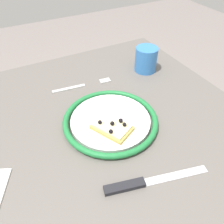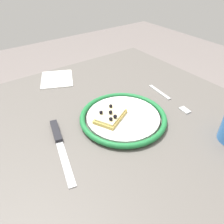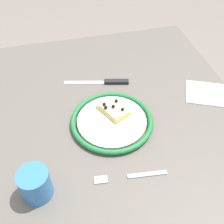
{
  "view_description": "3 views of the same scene",
  "coord_description": "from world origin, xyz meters",
  "px_view_note": "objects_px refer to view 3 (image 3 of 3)",
  "views": [
    {
      "loc": [
        0.35,
        -0.18,
        1.19
      ],
      "look_at": [
        -0.06,
        0.04,
        0.78
      ],
      "focal_mm": 36.34,
      "sensor_mm": 36.0,
      "label": 1
    },
    {
      "loc": [
        0.28,
        0.44,
        1.16
      ],
      "look_at": [
        -0.03,
        0.01,
        0.78
      ],
      "focal_mm": 35.13,
      "sensor_mm": 36.0,
      "label": 2
    },
    {
      "loc": [
        -0.62,
        0.17,
        1.4
      ],
      "look_at": [
        -0.03,
        0.02,
        0.77
      ],
      "focal_mm": 43.8,
      "sensor_mm": 36.0,
      "label": 3
    }
  ],
  "objects_px": {
    "fork": "(130,176)",
    "napkin": "(206,93)",
    "pizza_slice_near": "(113,109)",
    "knife": "(108,82)",
    "cup": "(35,184)",
    "plate": "(112,121)",
    "dining_table": "(116,127)"
  },
  "relations": [
    {
      "from": "pizza_slice_near",
      "to": "napkin",
      "type": "xyz_separation_m",
      "value": [
        0.02,
        -0.35,
        -0.02
      ]
    },
    {
      "from": "plate",
      "to": "cup",
      "type": "bearing_deg",
      "value": 127.96
    },
    {
      "from": "plate",
      "to": "knife",
      "type": "xyz_separation_m",
      "value": [
        0.2,
        -0.03,
        -0.01
      ]
    },
    {
      "from": "dining_table",
      "to": "cup",
      "type": "relative_size",
      "value": 10.99
    },
    {
      "from": "fork",
      "to": "napkin",
      "type": "bearing_deg",
      "value": -54.4
    },
    {
      "from": "knife",
      "to": "cup",
      "type": "xyz_separation_m",
      "value": [
        -0.39,
        0.28,
        0.04
      ]
    },
    {
      "from": "knife",
      "to": "cup",
      "type": "distance_m",
      "value": 0.48
    },
    {
      "from": "cup",
      "to": "napkin",
      "type": "height_order",
      "value": "cup"
    },
    {
      "from": "plate",
      "to": "napkin",
      "type": "distance_m",
      "value": 0.37
    },
    {
      "from": "plate",
      "to": "pizza_slice_near",
      "type": "bearing_deg",
      "value": -21.28
    },
    {
      "from": "knife",
      "to": "dining_table",
      "type": "bearing_deg",
      "value": 178.71
    },
    {
      "from": "napkin",
      "to": "fork",
      "type": "bearing_deg",
      "value": 125.6
    },
    {
      "from": "dining_table",
      "to": "pizza_slice_near",
      "type": "xyz_separation_m",
      "value": [
        -0.02,
        0.02,
        0.11
      ]
    },
    {
      "from": "dining_table",
      "to": "plate",
      "type": "relative_size",
      "value": 3.66
    },
    {
      "from": "pizza_slice_near",
      "to": "napkin",
      "type": "bearing_deg",
      "value": -86.78
    },
    {
      "from": "knife",
      "to": "cup",
      "type": "bearing_deg",
      "value": 144.53
    },
    {
      "from": "plate",
      "to": "knife",
      "type": "distance_m",
      "value": 0.2
    },
    {
      "from": "knife",
      "to": "napkin",
      "type": "height_order",
      "value": "knife"
    },
    {
      "from": "dining_table",
      "to": "pizza_slice_near",
      "type": "relative_size",
      "value": 8.16
    },
    {
      "from": "plate",
      "to": "cup",
      "type": "xyz_separation_m",
      "value": [
        -0.19,
        0.24,
        0.03
      ]
    },
    {
      "from": "plate",
      "to": "fork",
      "type": "distance_m",
      "value": 0.2
    },
    {
      "from": "napkin",
      "to": "plate",
      "type": "bearing_deg",
      "value": 98.84
    },
    {
      "from": "dining_table",
      "to": "knife",
      "type": "bearing_deg",
      "value": -1.29
    },
    {
      "from": "fork",
      "to": "napkin",
      "type": "height_order",
      "value": "same"
    },
    {
      "from": "pizza_slice_near",
      "to": "plate",
      "type": "bearing_deg",
      "value": 158.72
    },
    {
      "from": "pizza_slice_near",
      "to": "napkin",
      "type": "relative_size",
      "value": 0.83
    },
    {
      "from": "knife",
      "to": "napkin",
      "type": "relative_size",
      "value": 1.67
    },
    {
      "from": "knife",
      "to": "fork",
      "type": "height_order",
      "value": "knife"
    },
    {
      "from": "dining_table",
      "to": "pizza_slice_near",
      "type": "bearing_deg",
      "value": 138.87
    },
    {
      "from": "cup",
      "to": "napkin",
      "type": "distance_m",
      "value": 0.65
    },
    {
      "from": "dining_table",
      "to": "fork",
      "type": "bearing_deg",
      "value": 173.55
    },
    {
      "from": "dining_table",
      "to": "knife",
      "type": "relative_size",
      "value": 4.05
    }
  ]
}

